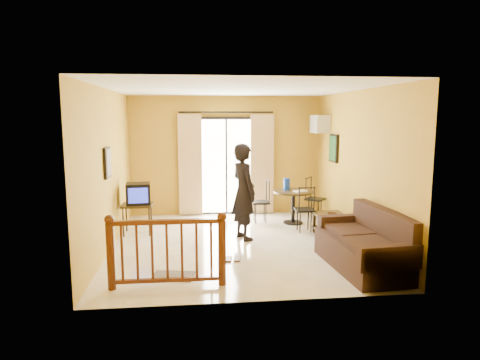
{
  "coord_description": "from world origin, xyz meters",
  "views": [
    {
      "loc": [
        -0.77,
        -7.58,
        2.33
      ],
      "look_at": [
        0.08,
        0.2,
        1.16
      ],
      "focal_mm": 32.0,
      "sensor_mm": 36.0,
      "label": 1
    }
  ],
  "objects": [
    {
      "name": "serving_tray",
      "position": [
        1.51,
        1.29,
        0.73
      ],
      "size": [
        0.32,
        0.26,
        0.02
      ],
      "primitive_type": "cube",
      "rotation": [
        0.0,
        0.0,
        0.31
      ],
      "color": "white",
      "rests_on": "dining_table"
    },
    {
      "name": "doormat",
      "position": [
        -1.09,
        -1.52,
        0.01
      ],
      "size": [
        0.66,
        0.5,
        0.02
      ],
      "primitive_type": "cube",
      "rotation": [
        0.0,
        0.0,
        -0.18
      ],
      "color": "#5C534A",
      "rests_on": "ground"
    },
    {
      "name": "standing_person",
      "position": [
        0.16,
        0.32,
        0.91
      ],
      "size": [
        0.65,
        0.78,
        1.83
      ],
      "primitive_type": "imported",
      "rotation": [
        0.0,
        0.0,
        1.94
      ],
      "color": "black",
      "rests_on": "ground"
    },
    {
      "name": "ground",
      "position": [
        0.0,
        0.0,
        0.0
      ],
      "size": [
        5.0,
        5.0,
        0.0
      ],
      "primitive_type": "plane",
      "color": "beige",
      "rests_on": "ground"
    },
    {
      "name": "stair_balustrade",
      "position": [
        -1.15,
        -1.9,
        0.56
      ],
      "size": [
        1.63,
        0.13,
        1.04
      ],
      "color": "#471E0F",
      "rests_on": "ground"
    },
    {
      "name": "sofa",
      "position": [
        1.86,
        -1.48,
        0.34
      ],
      "size": [
        1.03,
        1.99,
        0.92
      ],
      "rotation": [
        0.0,
        0.0,
        0.08
      ],
      "color": "#311C13",
      "rests_on": "ground"
    },
    {
      "name": "botanical_print",
      "position": [
        2.22,
        1.3,
        1.65
      ],
      "size": [
        0.05,
        0.5,
        0.6
      ],
      "color": "black",
      "rests_on": "room_shell"
    },
    {
      "name": "bowl",
      "position": [
        1.85,
        0.16,
        0.47
      ],
      "size": [
        0.22,
        0.22,
        0.06
      ],
      "primitive_type": "imported",
      "rotation": [
        0.0,
        0.0,
        0.24
      ],
      "color": "#4E2E1A",
      "rests_on": "coffee_table"
    },
    {
      "name": "tv_table",
      "position": [
        -1.9,
        0.91,
        0.52
      ],
      "size": [
        0.6,
        0.5,
        0.6
      ],
      "color": "black",
      "rests_on": "ground"
    },
    {
      "name": "television",
      "position": [
        -1.87,
        0.91,
        0.81
      ],
      "size": [
        0.5,
        0.47,
        0.42
      ],
      "rotation": [
        0.0,
        0.0,
        0.11
      ],
      "color": "black",
      "rests_on": "tv_table"
    },
    {
      "name": "water_jug",
      "position": [
        1.25,
        1.5,
        0.85
      ],
      "size": [
        0.14,
        0.14,
        0.26
      ],
      "primitive_type": "cylinder",
      "color": "blue",
      "rests_on": "dining_table"
    },
    {
      "name": "air_conditioner",
      "position": [
        2.09,
        1.95,
        2.15
      ],
      "size": [
        0.31,
        0.6,
        0.4
      ],
      "color": "silver",
      "rests_on": "room_shell"
    },
    {
      "name": "dining_chairs",
      "position": [
        1.37,
        1.35,
        0.0
      ],
      "size": [
        1.79,
        1.56,
        0.95
      ],
      "color": "black",
      "rests_on": "ground"
    },
    {
      "name": "sandals",
      "position": [
        -0.16,
        -0.89,
        0.01
      ],
      "size": [
        0.28,
        0.26,
        0.03
      ],
      "color": "#4E2E1A",
      "rests_on": "ground"
    },
    {
      "name": "picture_left",
      "position": [
        -2.22,
        -0.2,
        1.55
      ],
      "size": [
        0.05,
        0.42,
        0.52
      ],
      "color": "black",
      "rests_on": "room_shell"
    },
    {
      "name": "room_shell",
      "position": [
        0.0,
        0.0,
        1.7
      ],
      "size": [
        5.0,
        5.0,
        5.0
      ],
      "color": "white",
      "rests_on": "ground"
    },
    {
      "name": "balcony_door",
      "position": [
        0.0,
        2.43,
        1.19
      ],
      "size": [
        2.25,
        0.14,
        2.46
      ],
      "color": "black",
      "rests_on": "ground"
    },
    {
      "name": "coffee_table",
      "position": [
        1.85,
        0.14,
        0.3
      ],
      "size": [
        0.56,
        1.01,
        0.44
      ],
      "color": "black",
      "rests_on": "ground"
    },
    {
      "name": "dining_table",
      "position": [
        1.38,
        1.39,
        0.57
      ],
      "size": [
        0.87,
        0.87,
        0.72
      ],
      "color": "black",
      "rests_on": "ground"
    }
  ]
}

